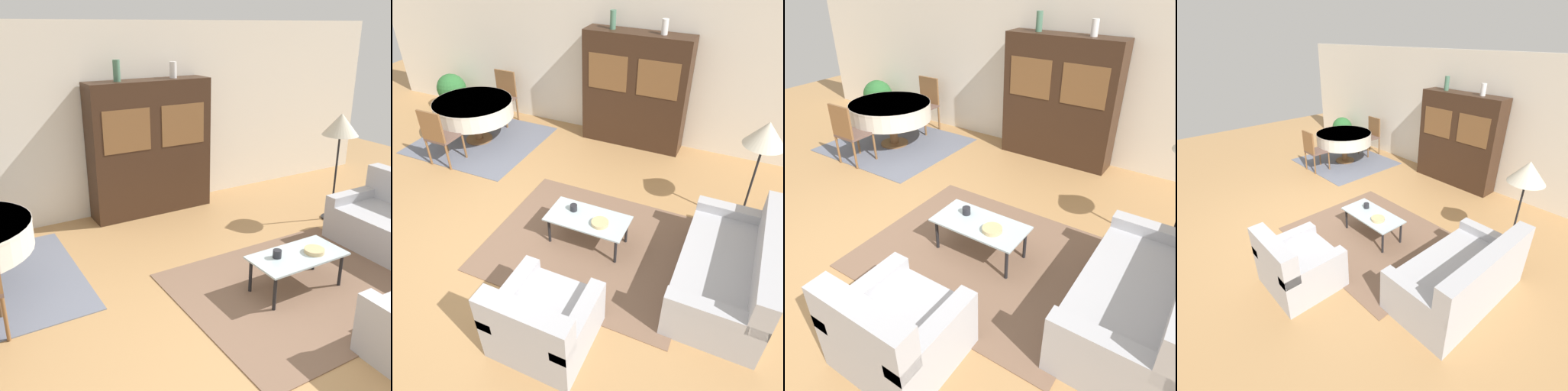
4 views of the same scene
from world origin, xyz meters
TOP-DOWN VIEW (x-y plane):
  - ground_plane at (0.00, 0.00)m, footprint 14.00×14.00m
  - wall_back at (0.00, 3.63)m, footprint 10.00×0.06m
  - area_rug at (1.02, 0.58)m, footprint 2.56×2.11m
  - dining_rug at (-1.97, 2.27)m, footprint 2.15×2.01m
  - couch at (2.68, 0.54)m, footprint 0.94×1.73m
  - armchair at (1.15, -0.86)m, footprint 0.90×0.86m
  - coffee_table at (0.96, 0.61)m, footprint 1.02×0.51m
  - display_cabinet at (0.60, 3.37)m, footprint 1.78×0.43m
  - dining_table at (-2.02, 2.28)m, footprint 1.39×1.39m
  - dining_chair_near at (-2.02, 1.36)m, footprint 0.44×0.44m
  - dining_chair_far at (-2.02, 3.19)m, footprint 0.44×0.44m
  - cup at (0.74, 0.67)m, footprint 0.09×0.09m
  - bowl at (1.15, 0.56)m, footprint 0.21×0.21m
  - vase_tall at (0.16, 3.37)m, footprint 0.10×0.10m
  - vase_short at (0.99, 3.37)m, footprint 0.10×0.10m
  - potted_plant at (-3.29, 3.16)m, footprint 0.59×0.59m

SIDE VIEW (x-z plane):
  - ground_plane at x=0.00m, z-range 0.00..0.00m
  - area_rug at x=1.02m, z-range 0.00..0.01m
  - dining_rug at x=-1.97m, z-range 0.00..0.01m
  - couch at x=2.68m, z-range -0.13..0.75m
  - armchair at x=1.15m, z-range -0.11..0.74m
  - coffee_table at x=0.96m, z-range 0.17..0.56m
  - bowl at x=1.15m, z-range 0.41..0.45m
  - cup at x=0.74m, z-range 0.41..0.49m
  - potted_plant at x=-3.29m, z-range 0.06..0.84m
  - dining_chair_near at x=-2.02m, z-range 0.07..1.04m
  - dining_chair_far at x=-2.02m, z-range 0.07..1.04m
  - dining_table at x=-2.02m, z-range 0.24..0.99m
  - display_cabinet at x=0.60m, z-range 0.00..1.93m
  - wall_back at x=0.00m, z-range 0.00..2.70m
  - vase_short at x=0.99m, z-range 1.93..2.15m
  - vase_tall at x=0.16m, z-range 1.93..2.21m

